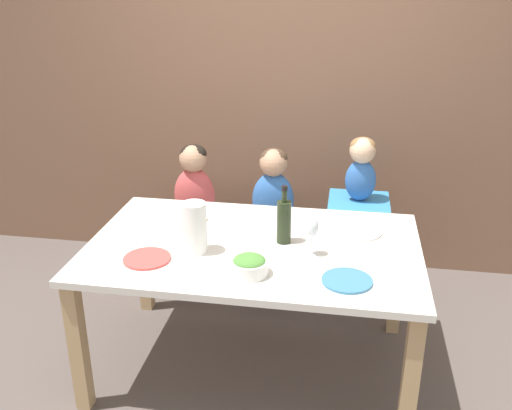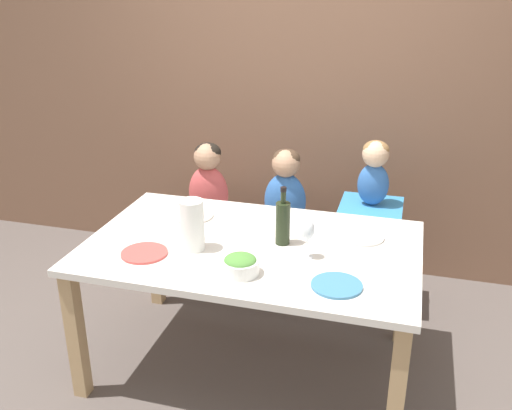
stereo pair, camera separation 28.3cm
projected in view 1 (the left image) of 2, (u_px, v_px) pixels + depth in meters
The scene contains 17 objects.
ground_plane at pixel (254, 364), 3.11m from camera, with size 14.00×14.00×0.00m, color #564C47.
wall_back at pixel (287, 75), 3.80m from camera, with size 10.00×0.06×2.70m.
dining_table at pixel (253, 259), 2.87m from camera, with size 1.64×1.02×0.73m.
chair_far_left at pixel (196, 231), 3.76m from camera, with size 0.43×0.43×0.47m.
chair_far_center at pixel (273, 237), 3.68m from camera, with size 0.43×0.43×0.47m.
chair_right_highchair at pixel (357, 221), 3.54m from camera, with size 0.37×0.36×0.69m.
person_child_left at pixel (194, 183), 3.63m from camera, with size 0.26×0.18×0.52m.
person_child_center at pixel (273, 187), 3.55m from camera, with size 0.26×0.18×0.52m.
person_baby_right at pixel (362, 164), 3.40m from camera, with size 0.18×0.16×0.39m.
wine_bottle at pixel (284, 220), 2.81m from camera, with size 0.07×0.07×0.30m.
paper_towel_roll at pixel (195, 228), 2.71m from camera, with size 0.12×0.12×0.25m.
wine_glass_near at pixel (312, 228), 2.68m from camera, with size 0.07×0.07×0.19m.
salad_bowl_large at pixel (249, 265), 2.54m from camera, with size 0.17×0.17×0.09m.
dinner_plate_front_left at pixel (147, 259), 2.68m from camera, with size 0.22×0.22×0.01m.
dinner_plate_back_left at pixel (187, 218), 3.12m from camera, with size 0.22×0.22×0.01m.
dinner_plate_back_right at pixel (360, 232), 2.96m from camera, with size 0.22×0.22×0.01m.
dinner_plate_front_right at pixel (347, 281), 2.49m from camera, with size 0.22×0.22×0.01m.
Camera 1 is at (0.43, -2.51, 1.99)m, focal length 40.00 mm.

